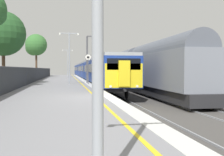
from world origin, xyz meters
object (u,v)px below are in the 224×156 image
object	(u,v)px
platform_lamp_mid	(69,53)
background_tree_centre	(35,46)
speed_limit_sign	(88,65)
signal_gantry	(90,54)
background_tree_right	(4,35)
freight_train_adjacent_track	(124,68)
platform_lamp_far	(68,61)
commuter_train_at_platform	(88,70)

from	to	relation	value
platform_lamp_mid	background_tree_centre	xyz separation A→B (m)	(-6.04, 26.23, 2.89)
background_tree_centre	speed_limit_sign	bearing A→B (deg)	-74.01
signal_gantry	background_tree_right	bearing A→B (deg)	-173.38
freight_train_adjacent_track	platform_lamp_mid	xyz separation A→B (m)	(-7.63, -9.24, 1.38)
signal_gantry	platform_lamp_mid	xyz separation A→B (m)	(-2.15, -1.37, -0.06)
speed_limit_sign	platform_lamp_mid	world-z (taller)	platform_lamp_mid
signal_gantry	background_tree_right	xyz separation A→B (m)	(-8.39, -0.97, 1.69)
signal_gantry	background_tree_centre	distance (m)	26.32
platform_lamp_far	background_tree_right	distance (m)	24.30
freight_train_adjacent_track	background_tree_centre	size ratio (longest dim) A/B	5.43
signal_gantry	background_tree_centre	xyz separation A→B (m)	(-8.19, 24.86, 2.83)
background_tree_centre	freight_train_adjacent_track	bearing A→B (deg)	-51.18
platform_lamp_mid	platform_lamp_far	bearing A→B (deg)	90.00
commuter_train_at_platform	platform_lamp_mid	distance (m)	22.01
speed_limit_sign	platform_lamp_far	xyz separation A→B (m)	(-1.78, 24.88, 1.21)
platform_lamp_mid	background_tree_right	distance (m)	6.49
speed_limit_sign	platform_lamp_far	distance (m)	24.97
signal_gantry	speed_limit_sign	bearing A→B (deg)	-98.70
freight_train_adjacent_track	background_tree_centre	bearing A→B (deg)	128.82
background_tree_centre	background_tree_right	distance (m)	25.86
signal_gantry	commuter_train_at_platform	bearing A→B (deg)	85.84
speed_limit_sign	platform_lamp_far	size ratio (longest dim) A/B	0.57
freight_train_adjacent_track	platform_lamp_far	size ratio (longest dim) A/B	8.65
background_tree_centre	platform_lamp_mid	bearing A→B (deg)	-77.03
signal_gantry	platform_lamp_far	distance (m)	22.55
speed_limit_sign	background_tree_centre	size ratio (longest dim) A/B	0.36
signal_gantry	speed_limit_sign	size ratio (longest dim) A/B	1.71
background_tree_right	freight_train_adjacent_track	bearing A→B (deg)	32.50
background_tree_centre	background_tree_right	bearing A→B (deg)	-90.44
freight_train_adjacent_track	background_tree_centre	world-z (taller)	background_tree_centre
speed_limit_sign	platform_lamp_mid	bearing A→B (deg)	149.23
platform_lamp_mid	speed_limit_sign	bearing A→B (deg)	-30.77
commuter_train_at_platform	speed_limit_sign	size ratio (longest dim) A/B	21.04
platform_lamp_mid	freight_train_adjacent_track	bearing A→B (deg)	50.44
platform_lamp_far	background_tree_centre	bearing A→B (deg)	158.26
platform_lamp_far	background_tree_right	world-z (taller)	background_tree_right
speed_limit_sign	signal_gantry	bearing A→B (deg)	81.30
platform_lamp_far	background_tree_centre	size ratio (longest dim) A/B	0.63
signal_gantry	platform_lamp_mid	world-z (taller)	platform_lamp_mid
freight_train_adjacent_track	platform_lamp_far	world-z (taller)	platform_lamp_far
background_tree_right	background_tree_centre	bearing A→B (deg)	89.56
freight_train_adjacent_track	background_tree_right	world-z (taller)	background_tree_right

